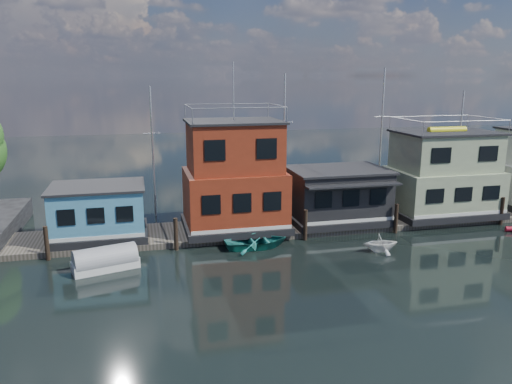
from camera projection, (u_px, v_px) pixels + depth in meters
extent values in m
plane|color=black|center=(428.00, 287.00, 27.37)|extent=(160.00, 160.00, 0.00)
cube|color=#595147|center=(342.00, 222.00, 38.69)|extent=(48.00, 5.00, 0.40)
cube|color=black|center=(100.00, 233.00, 34.54)|extent=(6.40, 4.90, 0.50)
cube|color=#4D97BE|center=(98.00, 209.00, 34.14)|extent=(6.00, 4.50, 3.00)
cube|color=black|center=(97.00, 187.00, 33.78)|extent=(6.30, 4.80, 0.16)
cube|color=black|center=(235.00, 224.00, 36.68)|extent=(7.40, 5.90, 0.50)
cube|color=maroon|center=(235.00, 196.00, 36.19)|extent=(7.00, 5.50, 3.74)
cube|color=maroon|center=(234.00, 147.00, 35.38)|extent=(6.30, 4.95, 3.46)
cube|color=black|center=(234.00, 121.00, 34.97)|extent=(6.65, 5.23, 0.16)
cylinder|color=silver|center=(233.00, 91.00, 34.49)|extent=(0.08, 0.08, 4.00)
cube|color=black|center=(336.00, 217.00, 38.48)|extent=(7.40, 5.40, 0.50)
cube|color=black|center=(337.00, 193.00, 38.04)|extent=(7.00, 5.00, 3.40)
cube|color=black|center=(338.00, 170.00, 37.63)|extent=(7.30, 5.30, 0.16)
cube|color=black|center=(353.00, 185.00, 35.11)|extent=(7.00, 1.20, 0.12)
cube|color=black|center=(440.00, 210.00, 40.51)|extent=(8.40, 5.90, 0.50)
cube|color=#9FAE85|center=(442.00, 188.00, 40.09)|extent=(8.00, 5.50, 3.12)
cube|color=#9FAE85|center=(445.00, 152.00, 39.41)|extent=(7.20, 4.95, 2.88)
cube|color=black|center=(447.00, 132.00, 39.07)|extent=(7.60, 5.23, 0.16)
cylinder|color=yellow|center=(447.00, 130.00, 39.03)|extent=(3.20, 0.56, 0.56)
cylinder|color=#2D2116|center=(47.00, 243.00, 31.11)|extent=(0.28, 0.28, 2.20)
cylinder|color=#2D2116|center=(176.00, 234.00, 32.91)|extent=(0.28, 0.28, 2.20)
cylinder|color=#2D2116|center=(305.00, 225.00, 34.94)|extent=(0.28, 0.28, 2.20)
cylinder|color=#2D2116|center=(396.00, 219.00, 36.51)|extent=(0.28, 0.28, 2.20)
cylinder|color=#2D2116|center=(502.00, 211.00, 38.54)|extent=(0.28, 0.28, 2.20)
cylinder|color=silver|center=(153.00, 153.00, 40.08)|extent=(0.16, 0.16, 10.50)
cylinder|color=silver|center=(152.00, 133.00, 39.72)|extent=(1.40, 0.06, 0.06)
cylinder|color=silver|center=(284.00, 143.00, 42.44)|extent=(0.16, 0.16, 11.50)
cylinder|color=silver|center=(284.00, 122.00, 42.05)|extent=(1.40, 0.06, 0.06)
cylinder|color=silver|center=(381.00, 137.00, 44.41)|extent=(0.16, 0.16, 12.00)
cylinder|color=silver|center=(382.00, 116.00, 44.00)|extent=(1.40, 0.06, 0.06)
cylinder|color=silver|center=(459.00, 145.00, 46.44)|extent=(0.16, 0.16, 10.00)
cylinder|color=silver|center=(461.00, 129.00, 46.10)|extent=(1.40, 0.06, 0.06)
imported|color=#227D77|center=(257.00, 241.00, 33.52)|extent=(4.40, 3.23, 0.88)
imported|color=white|center=(381.00, 243.00, 32.72)|extent=(2.47, 2.18, 1.23)
cube|color=silver|center=(106.00, 264.00, 29.75)|extent=(4.05, 2.45, 0.63)
cylinder|color=#9D9DA2|center=(105.00, 259.00, 29.67)|extent=(3.90, 2.48, 1.54)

